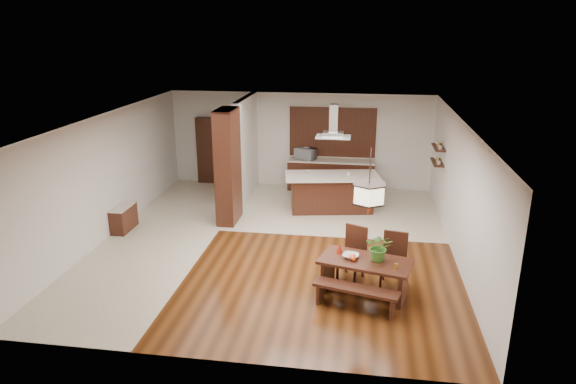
% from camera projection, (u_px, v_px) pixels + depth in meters
% --- Properties ---
extents(room_shell, '(9.00, 9.04, 2.92)m').
position_uv_depth(room_shell, '(275.00, 156.00, 11.32)').
color(room_shell, '#3C1D0A').
rests_on(room_shell, ground).
extents(tile_hallway, '(2.50, 9.00, 0.01)m').
position_uv_depth(tile_hallway, '(163.00, 235.00, 12.34)').
color(tile_hallway, beige).
rests_on(tile_hallway, ground).
extents(tile_kitchen, '(5.50, 4.00, 0.01)m').
position_uv_depth(tile_kitchen, '(335.00, 209.00, 14.14)').
color(tile_kitchen, beige).
rests_on(tile_kitchen, ground).
extents(soffit_band, '(8.00, 9.00, 0.02)m').
position_uv_depth(soffit_band, '(274.00, 119.00, 11.07)').
color(soffit_band, '#38190E').
rests_on(soffit_band, room_shell).
extents(partition_pier, '(0.45, 1.00, 2.90)m').
position_uv_depth(partition_pier, '(228.00, 167.00, 12.84)').
color(partition_pier, black).
rests_on(partition_pier, ground).
extents(partition_stub, '(0.18, 2.40, 2.90)m').
position_uv_depth(partition_stub, '(247.00, 148.00, 14.81)').
color(partition_stub, silver).
rests_on(partition_stub, ground).
extents(hallway_console, '(0.37, 0.88, 0.63)m').
position_uv_depth(hallway_console, '(124.00, 218.00, 12.58)').
color(hallway_console, black).
rests_on(hallway_console, ground).
extents(hallway_doorway, '(1.10, 0.20, 2.10)m').
position_uv_depth(hallway_doorway, '(214.00, 151.00, 16.15)').
color(hallway_doorway, black).
rests_on(hallway_doorway, ground).
extents(rear_counter, '(2.60, 0.62, 0.95)m').
position_uv_depth(rear_counter, '(331.00, 175.00, 15.63)').
color(rear_counter, black).
rests_on(rear_counter, ground).
extents(kitchen_window, '(2.60, 0.08, 1.50)m').
position_uv_depth(kitchen_window, '(333.00, 132.00, 15.47)').
color(kitchen_window, '#945A2C').
rests_on(kitchen_window, room_shell).
extents(shelf_lower, '(0.26, 0.90, 0.04)m').
position_uv_depth(shelf_lower, '(437.00, 162.00, 13.44)').
color(shelf_lower, black).
rests_on(shelf_lower, room_shell).
extents(shelf_upper, '(0.26, 0.90, 0.04)m').
position_uv_depth(shelf_upper, '(438.00, 147.00, 13.31)').
color(shelf_upper, black).
rests_on(shelf_upper, room_shell).
extents(dining_table, '(1.82, 1.22, 0.69)m').
position_uv_depth(dining_table, '(365.00, 269.00, 9.53)').
color(dining_table, black).
rests_on(dining_table, ground).
extents(dining_bench, '(1.56, 0.71, 0.43)m').
position_uv_depth(dining_bench, '(356.00, 298.00, 9.09)').
color(dining_bench, black).
rests_on(dining_bench, ground).
extents(dining_chair_left, '(0.62, 0.62, 1.06)m').
position_uv_depth(dining_chair_left, '(351.00, 254.00, 10.12)').
color(dining_chair_left, black).
rests_on(dining_chair_left, ground).
extents(dining_chair_right, '(0.55, 0.55, 1.06)m').
position_uv_depth(dining_chair_right, '(393.00, 261.00, 9.81)').
color(dining_chair_right, black).
rests_on(dining_chair_right, ground).
extents(pendant_lantern, '(0.64, 0.64, 1.31)m').
position_uv_depth(pendant_lantern, '(370.00, 180.00, 8.99)').
color(pendant_lantern, beige).
rests_on(pendant_lantern, room_shell).
extents(foliage_plant, '(0.53, 0.47, 0.54)m').
position_uv_depth(foliage_plant, '(379.00, 247.00, 9.38)').
color(foliage_plant, '#3D7727').
rests_on(foliage_plant, dining_table).
extents(fruit_bowl, '(0.35, 0.35, 0.07)m').
position_uv_depth(fruit_bowl, '(351.00, 256.00, 9.55)').
color(fruit_bowl, beige).
rests_on(fruit_bowl, dining_table).
extents(napkin_cone, '(0.16, 0.16, 0.20)m').
position_uv_depth(napkin_cone, '(339.00, 248.00, 9.74)').
color(napkin_cone, '#A41F0B').
rests_on(napkin_cone, dining_table).
extents(gold_ornament, '(0.08, 0.08, 0.10)m').
position_uv_depth(gold_ornament, '(396.00, 266.00, 9.13)').
color(gold_ornament, gold).
rests_on(gold_ornament, dining_table).
extents(kitchen_island, '(2.63, 1.49, 1.03)m').
position_uv_depth(kitchen_island, '(332.00, 192.00, 13.84)').
color(kitchen_island, black).
rests_on(kitchen_island, ground).
extents(range_hood, '(0.90, 0.55, 0.87)m').
position_uv_depth(range_hood, '(334.00, 121.00, 13.25)').
color(range_hood, silver).
rests_on(range_hood, room_shell).
extents(island_cup, '(0.14, 0.14, 0.09)m').
position_uv_depth(island_cup, '(349.00, 174.00, 13.55)').
color(island_cup, white).
rests_on(island_cup, kitchen_island).
extents(microwave, '(0.71, 0.61, 0.33)m').
position_uv_depth(microwave, '(305.00, 154.00, 15.51)').
color(microwave, silver).
rests_on(microwave, rear_counter).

